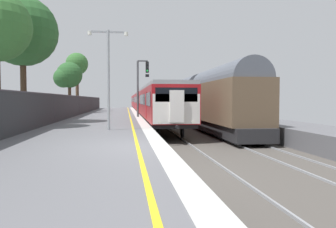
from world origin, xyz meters
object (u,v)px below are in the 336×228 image
object	(u,v)px
commuter_train_at_platform	(144,102)
signal_gantry	(141,82)
freight_train_adjacent_track	(189,99)
background_tree_left	(68,76)
background_tree_right	(21,33)
background_tree_back	(77,65)
platform_lamp_mid	(108,70)

from	to	relation	value
commuter_train_at_platform	signal_gantry	world-z (taller)	signal_gantry
freight_train_adjacent_track	signal_gantry	xyz separation A→B (m)	(-5.48, -5.53, 1.50)
background_tree_left	background_tree_right	xyz separation A→B (m)	(-0.13, -16.50, 1.57)
background_tree_right	background_tree_back	size ratio (longest dim) A/B	1.07
freight_train_adjacent_track	background_tree_back	distance (m)	16.72
commuter_train_at_platform	background_tree_left	world-z (taller)	background_tree_left
platform_lamp_mid	commuter_train_at_platform	bearing A→B (deg)	83.69
background_tree_right	background_tree_back	xyz separation A→B (m)	(0.45, 21.87, 0.25)
background_tree_back	background_tree_right	bearing A→B (deg)	-91.19
background_tree_right	freight_train_adjacent_track	bearing A→B (deg)	42.65
commuter_train_at_platform	platform_lamp_mid	size ratio (longest dim) A/B	12.80
commuter_train_at_platform	background_tree_right	size ratio (longest dim) A/B	7.77
freight_train_adjacent_track	background_tree_back	xyz separation A→B (m)	(-13.13, 9.36, 4.43)
signal_gantry	background_tree_left	world-z (taller)	background_tree_left
signal_gantry	background_tree_back	world-z (taller)	background_tree_back
freight_train_adjacent_track	background_tree_right	xyz separation A→B (m)	(-13.58, -12.51, 4.18)
signal_gantry	freight_train_adjacent_track	bearing A→B (deg)	45.26
freight_train_adjacent_track	platform_lamp_mid	world-z (taller)	platform_lamp_mid
platform_lamp_mid	background_tree_back	distance (m)	28.33
platform_lamp_mid	background_tree_left	size ratio (longest dim) A/B	0.85
signal_gantry	background_tree_right	size ratio (longest dim) A/B	0.61
signal_gantry	platform_lamp_mid	xyz separation A→B (m)	(-2.21, -12.74, -0.16)
platform_lamp_mid	background_tree_right	world-z (taller)	background_tree_right
background_tree_left	background_tree_back	world-z (taller)	background_tree_back
signal_gantry	background_tree_back	bearing A→B (deg)	117.19
background_tree_left	background_tree_back	size ratio (longest dim) A/B	0.76
freight_train_adjacent_track	platform_lamp_mid	size ratio (longest dim) A/B	7.52
signal_gantry	platform_lamp_mid	world-z (taller)	signal_gantry
platform_lamp_mid	background_tree_right	size ratio (longest dim) A/B	0.61
freight_train_adjacent_track	signal_gantry	world-z (taller)	signal_gantry
background_tree_back	commuter_train_at_platform	bearing A→B (deg)	31.81
freight_train_adjacent_track	background_tree_back	bearing A→B (deg)	144.51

